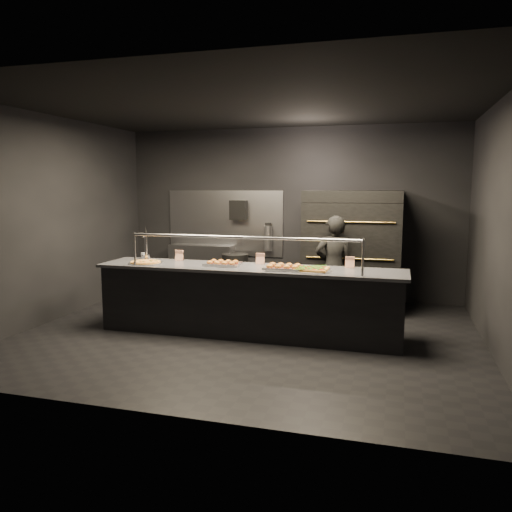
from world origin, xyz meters
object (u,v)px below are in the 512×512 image
Objects in this scene: round_pizza at (146,262)px; beer_tap at (146,250)px; pizza_oven at (353,249)px; prep_shelf at (202,269)px; fire_extinguisher at (268,238)px; worker at (333,268)px; towel_dispenser at (239,210)px; slider_tray_a at (223,263)px; trash_bin at (235,276)px; slider_tray_b at (284,267)px; square_pizza at (311,269)px; service_counter at (248,300)px.

beer_tap is at bearing 116.10° from round_pizza.
pizza_oven is 3.32m from round_pizza.
pizza_oven reaches higher than prep_shelf.
round_pizza is (-1.10, -2.51, -0.12)m from fire_extinguisher.
fire_extinguisher is 1.86m from worker.
towel_dispenser reaches higher than fire_extinguisher.
slider_tray_a is 0.63× the size of trash_bin.
prep_shelf is 2.67m from slider_tray_a.
round_pizza is 2.74m from worker.
round_pizza reaches higher than prep_shelf.
pizza_oven is 1.23× the size of worker.
towel_dispenser is 0.45× the size of trash_bin.
beer_tap is at bearing 171.34° from slider_tray_a.
slider_tray_b reaches higher than square_pizza.
round_pizza is 0.60× the size of trash_bin.
trash_bin is (-0.53, -0.29, -0.67)m from fire_extinguisher.
beer_tap is 0.85× the size of slider_tray_b.
beer_tap is at bearing -119.59° from fire_extinguisher.
prep_shelf is 2.38× the size of fire_extinguisher.
beer_tap is at bearing -90.00° from prep_shelf.
fire_extinguisher is 0.33× the size of worker.
towel_dispenser is at bearing -178.96° from fire_extinguisher.
square_pizza is 1.24m from worker.
pizza_oven reaches higher than fire_extinguisher.
service_counter reaches higher than round_pizza.
slider_tray_b is 0.73× the size of trash_bin.
slider_tray_a is (1.24, -2.31, 0.50)m from prep_shelf.
service_counter is at bearing 31.48° from worker.
beer_tap is at bearing -107.72° from towel_dispenser.
round_pizza is at bearing -63.90° from beer_tap.
beer_tap reaches higher than prep_shelf.
towel_dispenser reaches higher than slider_tray_a.
towel_dispenser is (0.70, 0.07, 1.10)m from prep_shelf.
beer_tap reaches higher than slider_tray_b.
slider_tray_b is (2.10, -2.41, 0.50)m from prep_shelf.
fire_extinguisher is at bearing 28.49° from trash_bin.
fire_extinguisher is at bearing 98.30° from service_counter.
beer_tap is at bearing 172.90° from service_counter.
towel_dispenser is (-0.90, 2.39, 1.09)m from service_counter.
fire_extinguisher is 2.53m from beer_tap.
worker is at bearing -27.74° from trash_bin.
service_counter is 2.29m from trash_bin.
slider_tray_a is at bearing 6.18° from round_pizza.
slider_tray_a is at bearing -8.66° from beer_tap.
pizza_oven reaches higher than towel_dispenser.
slider_tray_b reaches higher than round_pizza.
slider_tray_b is (0.50, -0.09, 0.49)m from service_counter.
beer_tap is 0.99× the size of slider_tray_a.
square_pizza is (1.21, -0.10, -0.01)m from slider_tray_a.
pizza_oven is at bearing -13.14° from towel_dispenser.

